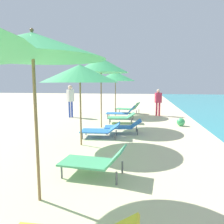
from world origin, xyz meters
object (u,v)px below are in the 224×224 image
Objects in this scene: lounger_fifth_inland at (123,126)px; umbrella_farthest at (115,76)px; lounger_fifth_shoreside at (122,117)px; umbrella_third at (32,46)px; lounger_farthest_shoreside at (128,108)px; umbrella_fifth at (101,65)px; lounger_farthest_inland at (121,112)px; beach_ball at (181,122)px; lounger_third_shoreside at (95,161)px; umbrella_fourth at (80,74)px; lounger_fourth_shoreside at (101,130)px; person_walking_mid at (158,100)px; person_walking_far at (70,98)px.

lounger_fifth_inland is 0.55× the size of umbrella_farthest.
umbrella_third is at bearing 78.42° from lounger_fifth_shoreside.
umbrella_fifth is at bearing 93.51° from lounger_farthest_shoreside.
umbrella_farthest reaches higher than lounger_farthest_inland.
lounger_farthest_inland is at bearing -89.94° from lounger_fifth_shoreside.
umbrella_farthest is 4.72m from beach_ball.
lounger_third_shoreside is 2.99m from umbrella_fourth.
umbrella_third is 1.94× the size of lounger_fourth_shoreside.
umbrella_farthest is at bearing -81.61° from lounger_fifth_shoreside.
lounger_fifth_inland is at bearing -143.23° from beach_ball.
umbrella_third is at bearing 73.45° from lounger_fifth_inland.
lounger_fifth_inland is at bearing 142.73° from person_walking_mid.
umbrella_farthest is at bearing -67.43° from lounger_farthest_inland.
umbrella_farthest is at bearing 141.45° from beach_ball.
lounger_third_shoreside is 0.99× the size of lounger_fourth_shoreside.
person_walking_mid is at bearing 67.24° from umbrella_fourth.
lounger_fourth_shoreside is 4.94m from person_walking_far.
umbrella_third is 10.09m from person_walking_mid.
umbrella_fifth is 2.21× the size of lounger_fifth_shoreside.
umbrella_farthest is 1.63× the size of lounger_farthest_shoreside.
lounger_farthest_inland is at bearing 150.84° from beach_ball.
person_walking_mid reaches higher than lounger_farthest_shoreside.
umbrella_farthest is at bearing 70.13° from lounger_farthest_shoreside.
lounger_third_shoreside is at bearing -80.26° from umbrella_fifth.
lounger_third_shoreside is 0.96× the size of lounger_fifth_inland.
person_walking_mid is at bearing 105.88° from beach_ball.
umbrella_fourth is 2.75m from umbrella_fifth.
umbrella_third is 3.21m from umbrella_fourth.
person_walking_mid is at bearing -115.80° from lounger_fourth_shoreside.
person_walking_far is at bearing -156.93° from umbrella_farthest.
umbrella_fifth reaches higher than person_walking_far.
umbrella_fourth reaches higher than person_walking_far.
lounger_farthest_inland is at bearing 105.12° from person_walking_mid.
person_walking_far is at bearing -52.18° from lounger_fifth_inland.
lounger_farthest_inland reaches higher than lounger_fourth_shoreside.
person_walking_mid is (2.47, 0.30, -1.35)m from umbrella_farthest.
lounger_fifth_inland is (0.22, 3.88, -0.04)m from lounger_third_shoreside.
umbrella_third reaches higher than lounger_farthest_shoreside.
umbrella_fifth reaches higher than lounger_fourth_shoreside.
umbrella_fifth is at bearing 74.04° from lounger_farthest_inland.
umbrella_third is 1.78× the size of lounger_farthest_inland.
beach_ball is at bearing -144.21° from lounger_fourth_shoreside.
person_walking_far is at bearing -2.38° from lounger_farthest_inland.
person_walking_mid reaches higher than beach_ball.
person_walking_mid is 4.32× the size of beach_ball.
lounger_third_shoreside is 3.88× the size of beach_ball.
umbrella_fourth reaches higher than beach_ball.
umbrella_farthest reaches higher than lounger_fourth_shoreside.
umbrella_third is 0.91× the size of umbrella_fifth.
umbrella_fifth is 3.48m from umbrella_farthest.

